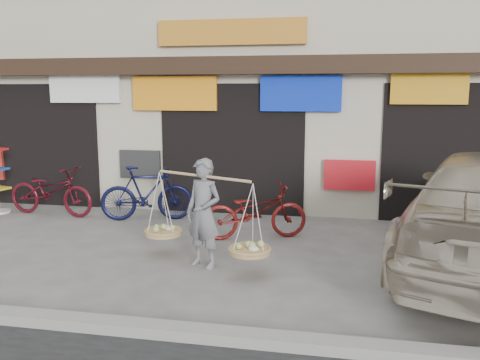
% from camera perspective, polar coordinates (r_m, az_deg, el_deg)
% --- Properties ---
extents(ground, '(70.00, 70.00, 0.00)m').
position_cam_1_polar(ground, '(7.53, -6.43, -9.87)').
color(ground, slate).
rests_on(ground, ground).
extents(kerb, '(70.00, 0.25, 0.12)m').
position_cam_1_polar(kerb, '(5.78, -12.58, -15.77)').
color(kerb, gray).
rests_on(kerb, ground).
extents(shophouse_block, '(14.00, 6.32, 7.00)m').
position_cam_1_polar(shophouse_block, '(13.38, 1.73, 13.82)').
color(shophouse_block, '#C1B79C').
rests_on(shophouse_block, ground).
extents(street_vendor, '(2.04, 1.21, 1.60)m').
position_cam_1_polar(street_vendor, '(7.40, -4.11, -4.23)').
color(street_vendor, slate).
rests_on(street_vendor, ground).
extents(bike_0, '(2.01, 0.88, 1.02)m').
position_cam_1_polar(bike_0, '(11.19, -20.47, -1.16)').
color(bike_0, '#4E0D17').
rests_on(bike_0, ground).
extents(bike_1, '(1.89, 1.00, 1.09)m').
position_cam_1_polar(bike_1, '(10.24, -10.42, -1.48)').
color(bike_1, black).
rests_on(bike_1, ground).
extents(bike_2, '(1.94, 1.23, 0.96)m').
position_cam_1_polar(bike_2, '(8.84, 1.64, -3.56)').
color(bike_2, '#611210').
rests_on(bike_2, ground).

